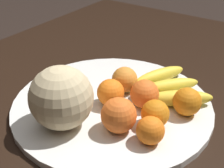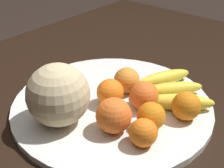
{
  "view_description": "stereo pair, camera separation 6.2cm",
  "coord_description": "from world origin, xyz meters",
  "views": [
    {
      "loc": [
        -0.57,
        -0.33,
        1.15
      ],
      "look_at": [
        -0.07,
        0.02,
        0.79
      ],
      "focal_mm": 50.0,
      "sensor_mm": 36.0,
      "label": 1
    },
    {
      "loc": [
        -0.54,
        -0.38,
        1.15
      ],
      "look_at": [
        -0.07,
        0.02,
        0.79
      ],
      "focal_mm": 50.0,
      "sensor_mm": 36.0,
      "label": 2
    }
  ],
  "objects": [
    {
      "name": "orange_front_right",
      "position": [
        -0.01,
        -0.14,
        0.77
      ],
      "size": [
        0.06,
        0.06,
        0.06
      ],
      "color": "orange",
      "rests_on": "fruit_bowl"
    },
    {
      "name": "orange_mid_center",
      "position": [
        -0.14,
        -0.12,
        0.77
      ],
      "size": [
        0.06,
        0.06,
        0.06
      ],
      "color": "orange",
      "rests_on": "fruit_bowl"
    },
    {
      "name": "orange_top_small",
      "position": [
        -0.01,
        0.02,
        0.77
      ],
      "size": [
        0.06,
        0.06,
        0.06
      ],
      "color": "orange",
      "rests_on": "fruit_bowl"
    },
    {
      "name": "orange_front_left",
      "position": [
        -0.15,
        -0.05,
        0.78
      ],
      "size": [
        0.07,
        0.07,
        0.07
      ],
      "color": "orange",
      "rests_on": "fruit_bowl"
    },
    {
      "name": "melon",
      "position": [
        -0.2,
        0.06,
        0.81
      ],
      "size": [
        0.13,
        0.13,
        0.13
      ],
      "color": "beige",
      "rests_on": "fruit_bowl"
    },
    {
      "name": "orange_side_extra",
      "position": [
        -0.09,
        -0.1,
        0.77
      ],
      "size": [
        0.06,
        0.06,
        0.06
      ],
      "color": "orange",
      "rests_on": "fruit_bowl"
    },
    {
      "name": "orange_back_right",
      "position": [
        -0.08,
        0.02,
        0.77
      ],
      "size": [
        0.06,
        0.06,
        0.06
      ],
      "color": "orange",
      "rests_on": "fruit_bowl"
    },
    {
      "name": "banana_bunch",
      "position": [
        0.04,
        -0.07,
        0.76
      ],
      "size": [
        0.21,
        0.21,
        0.04
      ],
      "rotation": [
        0.0,
        0.0,
        5.59
      ],
      "color": "brown",
      "rests_on": "fruit_bowl"
    },
    {
      "name": "kitchen_table",
      "position": [
        0.0,
        0.0,
        0.64
      ],
      "size": [
        1.37,
        1.17,
        0.72
      ],
      "color": "black",
      "rests_on": "ground_plane"
    },
    {
      "name": "orange_back_left",
      "position": [
        -0.04,
        -0.05,
        0.77
      ],
      "size": [
        0.07,
        0.07,
        0.07
      ],
      "color": "orange",
      "rests_on": "fruit_bowl"
    },
    {
      "name": "fruit_bowl",
      "position": [
        -0.07,
        0.02,
        0.73
      ],
      "size": [
        0.47,
        0.47,
        0.02
      ],
      "color": "white",
      "rests_on": "kitchen_table"
    }
  ]
}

